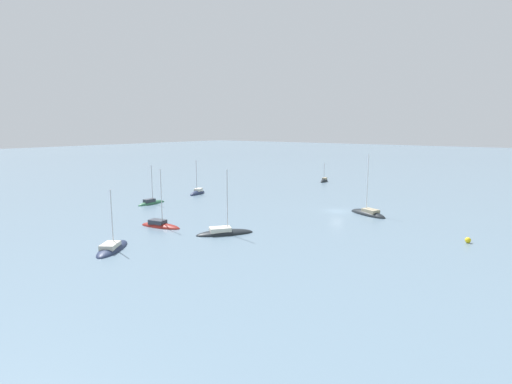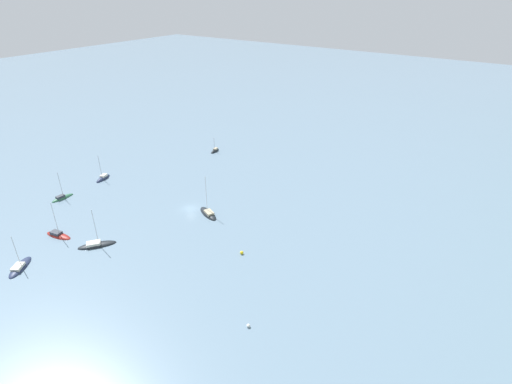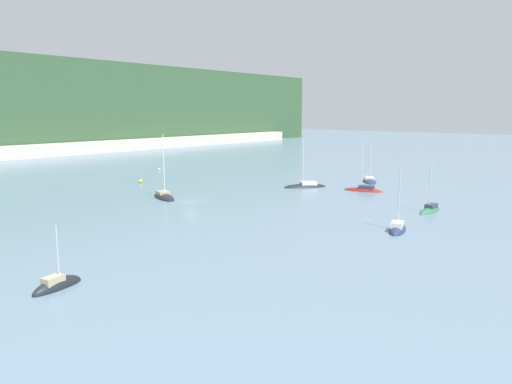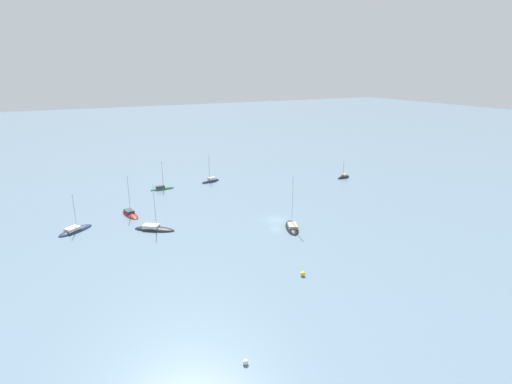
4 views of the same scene
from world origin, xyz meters
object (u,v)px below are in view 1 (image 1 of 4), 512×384
Objects in this scene: sailboat_1 at (224,233)px; mooring_buoy_0 at (468,240)px; sailboat_6 at (198,193)px; sailboat_2 at (160,226)px; sailboat_3 at (324,181)px; sailboat_5 at (151,203)px; sailboat_0 at (112,249)px; sailboat_4 at (368,214)px.

sailboat_1 reaches higher than mooring_buoy_0.
sailboat_6 is (-24.18, -29.90, 0.00)m from sailboat_1.
sailboat_6 is 61.29m from mooring_buoy_0.
sailboat_3 is (-65.86, -3.59, -0.04)m from sailboat_2.
sailboat_5 is (53.93, -13.57, 0.04)m from sailboat_3.
sailboat_0 is at bearing -79.44° from sailboat_2.
sailboat_1 is at bearing 3.47° from sailboat_2.
sailboat_1 is 38.46m from sailboat_6.
sailboat_0 is 13.01m from sailboat_2.
sailboat_6 is at bearing -2.41° from sailboat_0.
sailboat_0 is at bearing 88.67° from sailboat_4.
mooring_buoy_0 is at bearing 14.76° from sailboat_2.
sailboat_1 is (-15.02, 6.89, 0.02)m from sailboat_0.
sailboat_3 is at bearing 82.60° from sailboat_2.
sailboat_5 is at bearing 134.67° from sailboat_2.
sailboat_3 is 0.71× the size of sailboat_6.
sailboat_2 reaches higher than sailboat_5.
sailboat_1 is 13.26× the size of mooring_buoy_0.
sailboat_1 reaches higher than sailboat_6.
sailboat_0 reaches higher than sailboat_3.
sailboat_5 is 60.27m from mooring_buoy_0.
sailboat_2 is at bearing -7.17° from sailboat_3.
sailboat_4 is 1.33× the size of sailboat_6.
sailboat_4 reaches higher than sailboat_2.
sailboat_6 is (-27.06, -18.34, -0.02)m from sailboat_2.
sailboat_1 is 0.88× the size of sailboat_4.
sailboat_5 is at bearing -82.21° from mooring_buoy_0.
mooring_buoy_0 is (-20.10, 42.56, 0.27)m from sailboat_2.
sailboat_3 reaches higher than mooring_buoy_0.
sailboat_1 is 35.45m from mooring_buoy_0.
sailboat_4 is (-29.49, 24.19, -0.03)m from sailboat_2.
sailboat_4 is (-41.63, 19.51, 0.01)m from sailboat_0.
sailboat_5 is 11.06× the size of mooring_buoy_0.
mooring_buoy_0 is (-8.17, 59.72, 0.28)m from sailboat_5.
sailboat_2 is at bearing -123.75° from sailboat_5.
sailboat_6 is at bearing -31.10° from sailboat_3.
sailboat_1 reaches higher than sailboat_3.
sailboat_1 is at bearing -106.43° from sailboat_5.
sailboat_0 is 0.99× the size of sailboat_5.
mooring_buoy_0 is (9.39, 18.37, 0.30)m from sailboat_4.
mooring_buoy_0 is at bearing 176.70° from sailboat_4.
sailboat_5 is 0.97× the size of sailboat_6.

